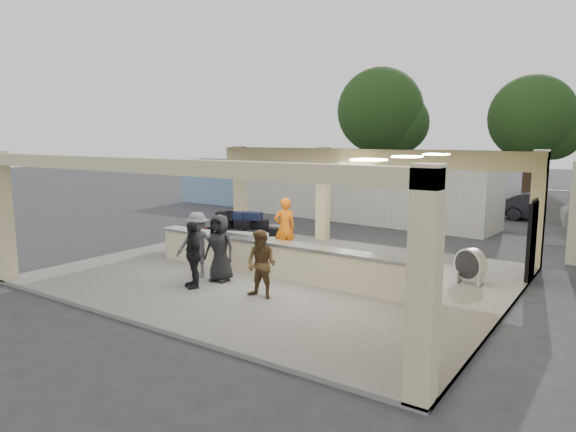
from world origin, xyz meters
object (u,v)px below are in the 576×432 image
Objects in this scene: baggage_counter at (272,259)px; drum_fan at (470,265)px; passenger_a at (261,264)px; passenger_b at (193,255)px; passenger_c at (198,245)px; container_blue at (254,185)px; luggage_cart at (240,231)px; container_white at (357,190)px; baggage_handler at (285,228)px; car_dark at (546,208)px; passenger_d at (220,248)px.

baggage_counter reaches higher than drum_fan.
passenger_b is (-1.97, -0.29, 0.03)m from passenger_a.
passenger_c reaches higher than drum_fan.
drum_fan is 0.52× the size of passenger_c.
container_blue is at bearing 125.53° from passenger_a.
drum_fan is 5.58m from passenger_a.
luggage_cart reaches higher than drum_fan.
baggage_counter is 2.02m from passenger_a.
passenger_b is 0.13× the size of container_white.
container_white is (-1.92, 8.81, 0.34)m from baggage_handler.
passenger_c is 0.14× the size of container_white.
container_blue is (-9.05, 14.07, 0.26)m from passenger_b.
passenger_a is at bearing -52.13° from container_blue.
container_blue is (-14.81, -3.05, 0.54)m from car_dark.
passenger_a reaches higher than baggage_counter.
passenger_a is 0.41× the size of car_dark.
passenger_b reaches higher than passenger_a.
passenger_a reaches higher than car_dark.
container_white is at bearing 122.47° from car_dark.
passenger_d is (-0.86, -1.20, 0.41)m from baggage_counter.
luggage_cart is at bearing 148.23° from baggage_counter.
baggage_handler is 0.15× the size of container_white.
passenger_c is (-6.34, -3.60, 0.40)m from drum_fan.
passenger_d is (0.17, 0.83, 0.04)m from passenger_b.
passenger_a is (0.95, -1.75, 0.33)m from baggage_counter.
passenger_b is 13.01m from container_white.
passenger_c reaches higher than car_dark.
container_white reaches higher than passenger_c.
baggage_counter is 5.27m from drum_fan.
container_blue is (-9.22, 13.24, 0.21)m from passenger_d.
drum_fan is (4.72, 2.35, 0.01)m from baggage_counter.
luggage_cart reaches higher than car_dark.
baggage_counter is 4.55× the size of passenger_c.
passenger_d is (0.77, 0.04, -0.00)m from passenger_c.
passenger_d is 0.45× the size of car_dark.
container_white is 7.27m from container_blue.
passenger_c is at bearing 165.82° from passenger_a.
baggage_handler is at bearing 116.16° from baggage_counter.
baggage_handler reaches higher than car_dark.
luggage_cart is 0.21× the size of container_white.
passenger_a is at bearing -44.24° from passenger_c.
baggage_counter is at bearing 165.93° from car_dark.
passenger_b is at bearing -119.09° from drum_fan.
baggage_counter is at bearing -50.85° from container_blue.
car_dark is (0.01, 12.74, 0.07)m from drum_fan.
luggage_cart is 1.53× the size of passenger_d.
passenger_d reaches higher than passenger_b.
drum_fan is 7.30m from passenger_c.
passenger_b is (-1.02, -2.03, 0.37)m from baggage_counter.
container_blue reaches higher than passenger_a.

